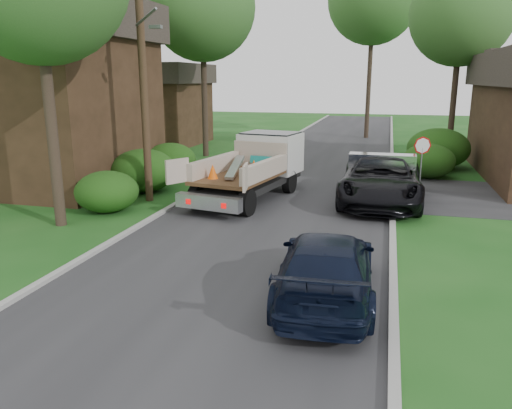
{
  "coord_description": "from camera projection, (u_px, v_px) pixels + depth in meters",
  "views": [
    {
      "loc": [
        3.75,
        -13.04,
        4.82
      ],
      "look_at": [
        0.09,
        0.84,
        1.2
      ],
      "focal_mm": 35.0,
      "sensor_mm": 36.0,
      "label": 1
    }
  ],
  "objects": [
    {
      "name": "tree_right_far",
      "position": [
        462.0,
        14.0,
        29.15
      ],
      "size": [
        6.0,
        6.0,
        11.5
      ],
      "color": "#2D2119",
      "rests_on": "ground"
    },
    {
      "name": "utility_pole",
      "position": [
        143.0,
        69.0,
        19.08
      ],
      "size": [
        2.42,
        1.25,
        10.0
      ],
      "color": "#382619",
      "rests_on": "ground"
    },
    {
      "name": "hedge_left_c",
      "position": [
        170.0,
        160.0,
        25.17
      ],
      "size": [
        2.6,
        2.6,
        1.7
      ],
      "primitive_type": "ellipsoid",
      "color": "#14420F",
      "rests_on": "ground"
    },
    {
      "name": "black_pickup",
      "position": [
        381.0,
        180.0,
        19.83
      ],
      "size": [
        3.09,
        6.68,
        1.85
      ],
      "primitive_type": "imported",
      "rotation": [
        0.0,
        0.0,
        -0.0
      ],
      "color": "black",
      "rests_on": "ground"
    },
    {
      "name": "ground",
      "position": [
        245.0,
        252.0,
        14.33
      ],
      "size": [
        120.0,
        120.0,
        0.0
      ],
      "primitive_type": "plane",
      "color": "#174D16",
      "rests_on": "ground"
    },
    {
      "name": "hedge_right_a",
      "position": [
        428.0,
        161.0,
        24.88
      ],
      "size": [
        2.6,
        2.6,
        1.7
      ],
      "primitive_type": "ellipsoid",
      "color": "#14420F",
      "rests_on": "ground"
    },
    {
      "name": "hedge_left_b",
      "position": [
        143.0,
        170.0,
        21.8
      ],
      "size": [
        2.86,
        2.86,
        1.87
      ],
      "primitive_type": "ellipsoid",
      "color": "#14420F",
      "rests_on": "ground"
    },
    {
      "name": "house_left_far",
      "position": [
        153.0,
        103.0,
        37.54
      ],
      "size": [
        7.56,
        7.56,
        6.0
      ],
      "color": "#322114",
      "rests_on": "ground"
    },
    {
      "name": "curb_left",
      "position": [
        221.0,
        178.0,
        24.7
      ],
      "size": [
        0.2,
        90.0,
        0.12
      ],
      "primitive_type": "cube",
      "color": "#9E9E99",
      "rests_on": "ground"
    },
    {
      "name": "hedge_left_a",
      "position": [
        107.0,
        192.0,
        18.48
      ],
      "size": [
        2.34,
        2.34,
        1.53
      ],
      "primitive_type": "ellipsoid",
      "color": "#14420F",
      "rests_on": "ground"
    },
    {
      "name": "tree_left_far",
      "position": [
        202.0,
        7.0,
        29.92
      ],
      "size": [
        6.4,
        6.4,
        12.2
      ],
      "color": "#2D2119",
      "rests_on": "ground"
    },
    {
      "name": "navy_suv",
      "position": [
        326.0,
        266.0,
        11.16
      ],
      "size": [
        2.43,
        5.29,
        1.5
      ],
      "primitive_type": "imported",
      "rotation": [
        0.0,
        0.0,
        3.21
      ],
      "color": "black",
      "rests_on": "ground"
    },
    {
      "name": "tree_left_back",
      "position": [
        67.0,
        2.0,
        27.78
      ],
      "size": [
        6.0,
        6.0,
        12.0
      ],
      "color": "#2D2119",
      "rests_on": "ground"
    },
    {
      "name": "curb_right",
      "position": [
        392.0,
        187.0,
        22.68
      ],
      "size": [
        0.2,
        90.0,
        0.12
      ],
      "primitive_type": "cube",
      "color": "#9E9E99",
      "rests_on": "ground"
    },
    {
      "name": "flatbed_truck",
      "position": [
        259.0,
        163.0,
        21.0
      ],
      "size": [
        3.97,
        7.12,
        2.55
      ],
      "rotation": [
        0.0,
        0.0,
        -0.18
      ],
      "color": "black",
      "rests_on": "ground"
    },
    {
      "name": "house_left_near",
      "position": [
        35.0,
        91.0,
        22.81
      ],
      "size": [
        9.72,
        8.64,
        8.4
      ],
      "color": "#322114",
      "rests_on": "ground"
    },
    {
      "name": "road",
      "position": [
        303.0,
        183.0,
        23.7
      ],
      "size": [
        8.0,
        90.0,
        0.02
      ],
      "primitive_type": "cube",
      "color": "#28282B",
      "rests_on": "ground"
    },
    {
      "name": "hedge_right_b",
      "position": [
        438.0,
        148.0,
        27.46
      ],
      "size": [
        3.38,
        3.38,
        2.21
      ],
      "primitive_type": "ellipsoid",
      "color": "#14420F",
      "rests_on": "ground"
    },
    {
      "name": "stop_sign",
      "position": [
        422.0,
        153.0,
        21.05
      ],
      "size": [
        0.71,
        0.32,
        2.48
      ],
      "color": "slate",
      "rests_on": "ground"
    }
  ]
}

